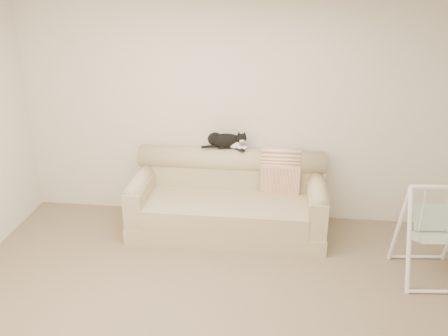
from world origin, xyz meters
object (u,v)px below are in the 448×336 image
(remote_b, at_px, (239,149))
(baby_swing, at_px, (433,231))
(remote_a, at_px, (225,147))
(sofa, at_px, (228,201))
(tuxedo_cat, at_px, (226,140))

(remote_b, relative_size, baby_swing, 0.16)
(remote_a, bearing_deg, sofa, -75.49)
(sofa, bearing_deg, remote_a, 104.51)
(remote_a, relative_size, remote_b, 1.21)
(sofa, height_order, remote_b, remote_b)
(remote_b, xyz_separation_m, tuxedo_cat, (-0.15, 0.02, 0.09))
(remote_b, bearing_deg, tuxedo_cat, 170.95)
(tuxedo_cat, xyz_separation_m, baby_swing, (2.12, -0.97, -0.50))
(remote_a, height_order, tuxedo_cat, tuxedo_cat)
(sofa, relative_size, remote_b, 14.21)
(tuxedo_cat, relative_size, baby_swing, 0.53)
(remote_a, height_order, remote_b, remote_a)
(remote_a, relative_size, baby_swing, 0.19)
(remote_b, distance_m, tuxedo_cat, 0.18)
(sofa, distance_m, tuxedo_cat, 0.70)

